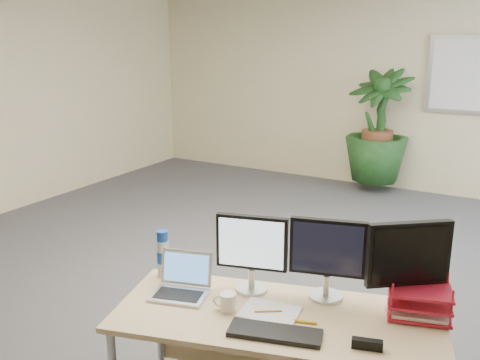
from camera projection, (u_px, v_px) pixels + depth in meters
The scene contains 16 objects.
floor at pixel (232, 310), 4.08m from camera, with size 8.00×8.00×0.00m, color #494A4F.
back_wall at pixel (384, 87), 7.08m from camera, with size 7.00×0.04×2.70m, color beige.
desk at pixel (280, 328), 2.87m from camera, with size 1.80×1.12×0.64m.
floor_plant at pixel (377, 136), 6.97m from camera, with size 0.84×0.84×1.50m, color #153714.
monitor_left at pixel (252, 248), 2.94m from camera, with size 0.39×0.18×0.44m.
monitor_right at pixel (328, 254), 2.85m from camera, with size 0.40×0.18×0.45m.
monitor_dark at pixel (408, 261), 2.71m from camera, with size 0.37×0.30×0.49m.
laptop at pixel (182, 283), 2.97m from camera, with size 0.36×0.33×0.21m.
keyboard at pixel (275, 333), 2.55m from camera, with size 0.45×0.15×0.02m, color black.
coffee_mug at pixel (227, 302), 2.77m from camera, with size 0.13×0.09×0.10m.
spiral_notebook at pixel (270, 312), 2.76m from camera, with size 0.29×0.22×0.01m, color silver.
orange_pen at pixel (268, 311), 2.74m from camera, with size 0.01×0.01×0.14m, color orange.
yellow_highlighter at pixel (305, 322), 2.66m from camera, with size 0.02×0.02×0.12m, color gold.
water_bottle at pixel (163, 255), 3.15m from camera, with size 0.07×0.07×0.28m.
letter_tray at pixel (419, 304), 2.72m from camera, with size 0.36×0.30×0.14m.
stapler at pixel (367, 344), 2.44m from camera, with size 0.14×0.04×0.05m, color black.
Camera 1 is at (1.87, -3.16, 2.04)m, focal length 40.00 mm.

